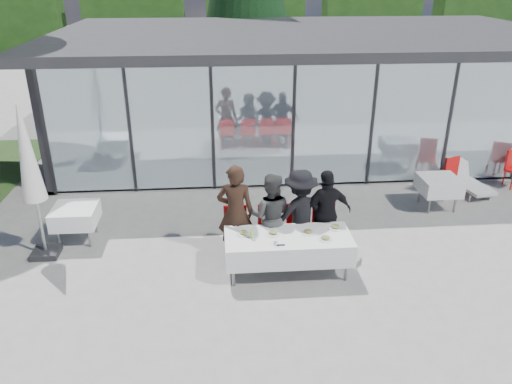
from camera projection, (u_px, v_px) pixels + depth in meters
The scene contains 25 objects.
ground at pixel (267, 278), 8.96m from camera, with size 90.00×90.00×0.00m, color gray.
pavilion at pixel (305, 71), 15.66m from camera, with size 14.80×8.80×3.44m.
treeline at pixel (195, 16), 33.37m from camera, with size 62.50×2.00×4.40m.
dining_table at pixel (288, 246), 8.93m from camera, with size 2.26×0.96×0.75m.
diner_a at pixel (235, 212), 9.28m from camera, with size 0.69×0.69×1.89m, color #321F16.
diner_chair_a at pixel (236, 229), 9.55m from camera, with size 0.44×0.44×0.97m.
diner_b at pixel (270, 216), 9.37m from camera, with size 0.82×0.82×1.69m, color #464646.
diner_chair_b at pixel (270, 227), 9.60m from camera, with size 0.44×0.44×0.97m.
diner_c at pixel (300, 213), 9.40m from camera, with size 1.12×1.12×1.74m, color black.
diner_chair_c at pixel (298, 226), 9.64m from camera, with size 0.44×0.44×0.97m.
diner_d at pixel (326, 213), 9.44m from camera, with size 1.01×1.01×1.72m, color black.
diner_chair_d at pixel (324, 225), 9.68m from camera, with size 0.44×0.44×0.97m.
plate_a at pixel (244, 233), 8.90m from camera, with size 0.25×0.25×0.07m.
plate_b at pixel (273, 233), 8.90m from camera, with size 0.25×0.25×0.07m.
plate_c at pixel (308, 232), 8.94m from camera, with size 0.25×0.25×0.07m.
plate_d at pixel (335, 227), 9.10m from camera, with size 0.25×0.25×0.07m.
plate_extra at pixel (326, 238), 8.73m from camera, with size 0.25×0.25×0.07m.
juice_bottle at pixel (252, 235), 8.73m from camera, with size 0.06×0.06×0.16m, color #82B24A.
drinking_glasses at pixel (276, 242), 8.54m from camera, with size 0.07×0.07×0.10m.
folded_eyeglasses at pixel (281, 245), 8.55m from camera, with size 0.14×0.03×0.01m, color black.
spare_table_left at pixel (75, 216), 10.01m from camera, with size 0.86×0.86×0.74m.
spare_table_right at pixel (439, 185), 11.42m from camera, with size 0.86×0.86×0.74m.
spare_chair_b at pixel (447, 173), 12.17m from camera, with size 0.57×0.57×0.97m.
market_umbrella at pixel (28, 163), 8.90m from camera, with size 0.50×0.50×3.00m.
lounger at pixel (466, 180), 12.49m from camera, with size 0.86×1.43×0.72m.
Camera 1 is at (-0.81, -7.50, 5.09)m, focal length 35.00 mm.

